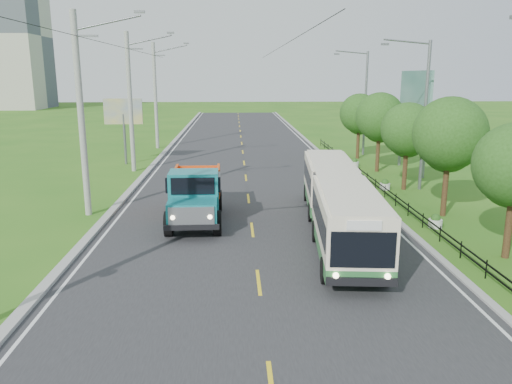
{
  "coord_description": "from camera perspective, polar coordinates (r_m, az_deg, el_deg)",
  "views": [
    {
      "loc": [
        -0.8,
        -16.03,
        6.99
      ],
      "look_at": [
        0.16,
        5.61,
        1.9
      ],
      "focal_mm": 35.0,
      "sensor_mm": 36.0,
      "label": 1
    }
  ],
  "objects": [
    {
      "name": "billboard_right",
      "position": [
        38.37,
        17.72,
        10.15
      ],
      "size": [
        0.24,
        6.0,
        7.3
      ],
      "color": "slate",
      "rests_on": "ground"
    },
    {
      "name": "curb_left",
      "position": [
        37.24,
        -12.4,
        2.21
      ],
      "size": [
        0.4,
        120.0,
        0.15
      ],
      "primitive_type": "cube",
      "color": "#9E9E99",
      "rests_on": "ground"
    },
    {
      "name": "pole_near",
      "position": [
        26.18,
        -19.3,
        8.34
      ],
      "size": [
        3.51,
        0.32,
        10.0
      ],
      "color": "gray",
      "rests_on": "ground"
    },
    {
      "name": "railing_right",
      "position": [
        32.0,
        13.49,
        0.79
      ],
      "size": [
        0.04,
        40.0,
        0.6
      ],
      "primitive_type": "cube",
      "color": "black",
      "rests_on": "ground"
    },
    {
      "name": "planter_mid",
      "position": [
        32.17,
        14.52,
        0.77
      ],
      "size": [
        0.64,
        0.64,
        0.67
      ],
      "color": "silver",
      "rests_on": "ground"
    },
    {
      "name": "streetlight_mid",
      "position": [
        32.2,
        18.51,
        8.84
      ],
      "size": [
        3.02,
        0.2,
        9.07
      ],
      "color": "slate",
      "rests_on": "ground"
    },
    {
      "name": "ground",
      "position": [
        17.5,
        0.3,
        -10.31
      ],
      "size": [
        240.0,
        240.0,
        0.0
      ],
      "primitive_type": "plane",
      "color": "#2C6718",
      "rests_on": "ground"
    },
    {
      "name": "bus",
      "position": [
        22.6,
        9.27,
        -0.68
      ],
      "size": [
        3.48,
        14.13,
        2.7
      ],
      "rotation": [
        0.0,
        0.0,
        -0.09
      ],
      "color": "#2A6B33",
      "rests_on": "ground"
    },
    {
      "name": "tree_third",
      "position": [
        26.58,
        21.23,
        5.85
      ],
      "size": [
        3.6,
        3.62,
        6.0
      ],
      "color": "#382314",
      "rests_on": "ground"
    },
    {
      "name": "tree_fifth",
      "position": [
        37.84,
        13.97,
        8.08
      ],
      "size": [
        3.48,
        3.52,
        5.8
      ],
      "color": "#382314",
      "rests_on": "ground"
    },
    {
      "name": "tree_fourth",
      "position": [
        32.18,
        16.94,
        6.58
      ],
      "size": [
        3.24,
        3.31,
        5.4
      ],
      "color": "#382314",
      "rests_on": "ground"
    },
    {
      "name": "tree_back",
      "position": [
        43.62,
        11.74,
        8.56
      ],
      "size": [
        3.3,
        3.36,
        5.5
      ],
      "color": "#382314",
      "rests_on": "ground"
    },
    {
      "name": "edge_line_left",
      "position": [
        37.16,
        -11.56,
        2.14
      ],
      "size": [
        0.12,
        120.0,
        0.0
      ],
      "primitive_type": "cube",
      "color": "silver",
      "rests_on": "road"
    },
    {
      "name": "centre_dash",
      "position": [
        17.49,
        0.3,
        -10.24
      ],
      "size": [
        0.12,
        2.2,
        0.0
      ],
      "primitive_type": "cube",
      "color": "yellow",
      "rests_on": "road"
    },
    {
      "name": "planter_near",
      "position": [
        24.87,
        19.82,
        -3.22
      ],
      "size": [
        0.64,
        0.64,
        0.67
      ],
      "color": "silver",
      "rests_on": "ground"
    },
    {
      "name": "streetlight_far",
      "position": [
        45.54,
        12.22,
        10.3
      ],
      "size": [
        3.02,
        0.2,
        9.07
      ],
      "color": "slate",
      "rests_on": "ground"
    },
    {
      "name": "curb_right",
      "position": [
        37.54,
        9.74,
        2.38
      ],
      "size": [
        0.3,
        120.0,
        0.1
      ],
      "primitive_type": "cube",
      "color": "#9E9E99",
      "rests_on": "ground"
    },
    {
      "name": "pole_mid",
      "position": [
        37.82,
        -14.13,
        9.96
      ],
      "size": [
        3.51,
        0.32,
        10.0
      ],
      "color": "gray",
      "rests_on": "ground"
    },
    {
      "name": "billboard_left",
      "position": [
        41.08,
        -14.92,
        8.43
      ],
      "size": [
        3.0,
        0.2,
        5.2
      ],
      "color": "slate",
      "rests_on": "ground"
    },
    {
      "name": "road",
      "position": [
        36.7,
        -1.24,
        2.26
      ],
      "size": [
        14.0,
        120.0,
        0.02
      ],
      "primitive_type": "cube",
      "color": "#28282B",
      "rests_on": "ground"
    },
    {
      "name": "planter_far",
      "position": [
        39.74,
        11.2,
        3.26
      ],
      "size": [
        0.64,
        0.64,
        0.67
      ],
      "color": "silver",
      "rests_on": "ground"
    },
    {
      "name": "pole_far",
      "position": [
        49.63,
        -11.39,
        10.78
      ],
      "size": [
        3.51,
        0.32,
        10.0
      ],
      "color": "gray",
      "rests_on": "ground"
    },
    {
      "name": "edge_line_right",
      "position": [
        37.44,
        8.99,
        2.33
      ],
      "size": [
        0.12,
        120.0,
        0.0
      ],
      "primitive_type": "cube",
      "color": "silver",
      "rests_on": "road"
    },
    {
      "name": "dump_truck",
      "position": [
        24.25,
        -6.96,
        0.06
      ],
      "size": [
        2.61,
        6.39,
        2.66
      ],
      "rotation": [
        0.0,
        0.0,
        0.02
      ],
      "color": "#14767C",
      "rests_on": "ground"
    }
  ]
}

